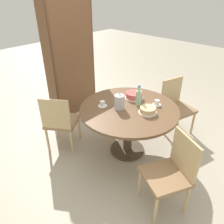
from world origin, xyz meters
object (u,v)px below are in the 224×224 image
object	(u,v)px
coffee_pot	(119,101)
cup_b	(103,104)
cake_second	(148,110)
cup_a	(157,103)
chair_b	(60,121)
chair_a	(176,105)
water_bottle	(138,97)
cake_main	(134,95)
bookshelf	(71,62)
chair_c	(171,172)

from	to	relation	value
coffee_pot	cup_b	xyz separation A→B (m)	(-0.10, 0.20, -0.07)
cake_second	cup_a	distance (m)	0.26
chair_b	cup_a	world-z (taller)	chair_b
chair_a	cake_second	distance (m)	0.92
water_bottle	chair_b	bearing A→B (deg)	132.89
coffee_pot	cup_a	xyz separation A→B (m)	(0.41, -0.30, -0.07)
cake_main	cup_b	distance (m)	0.49
cup_a	chair_a	bearing A→B (deg)	1.48
coffee_pot	cup_b	bearing A→B (deg)	117.40
coffee_pot	cake_main	size ratio (longest dim) A/B	0.88
chair_a	chair_b	world-z (taller)	same
coffee_pot	water_bottle	xyz separation A→B (m)	(0.24, -0.12, 0.01)
cup_a	chair_b	bearing A→B (deg)	132.97
water_bottle	cake_second	world-z (taller)	water_bottle
cup_a	coffee_pot	bearing A→B (deg)	143.60
chair_b	bookshelf	size ratio (longest dim) A/B	0.45
water_bottle	cake_main	distance (m)	0.22
chair_c	cup_a	xyz separation A→B (m)	(0.69, 0.65, 0.29)
chair_c	cup_b	bearing A→B (deg)	-161.20
chair_c	water_bottle	world-z (taller)	water_bottle
chair_c	cake_main	bearing A→B (deg)	174.62
coffee_pot	chair_c	bearing A→B (deg)	-106.23
chair_a	cup_b	xyz separation A→B (m)	(-1.13, 0.49, 0.29)
bookshelf	cup_b	size ratio (longest dim) A/B	16.43
chair_a	cup_a	xyz separation A→B (m)	(-0.62, -0.02, 0.29)
cake_main	bookshelf	bearing A→B (deg)	90.96
bookshelf	cake_second	world-z (taller)	bookshelf
chair_b	cup_b	world-z (taller)	chair_b
chair_c	cake_main	world-z (taller)	chair_c
water_bottle	cake_main	xyz separation A→B (m)	(0.12, 0.17, -0.07)
coffee_pot	cup_b	size ratio (longest dim) A/B	1.93
chair_b	bookshelf	world-z (taller)	bookshelf
chair_a	cup_b	world-z (taller)	chair_a
chair_c	chair_b	bearing A→B (deg)	-145.28
bookshelf	cake_second	distance (m)	1.78
cake_main	cup_b	xyz separation A→B (m)	(-0.47, 0.16, -0.01)
cake_main	cup_a	size ratio (longest dim) A/B	2.20
chair_b	cake_second	bearing A→B (deg)	178.43
cake_second	cup_b	xyz separation A→B (m)	(-0.26, 0.53, -0.01)
chair_c	cup_a	size ratio (longest dim) A/B	7.32
bookshelf	cake_second	bearing A→B (deg)	84.12
bookshelf	cake_second	xyz separation A→B (m)	(-0.18, -1.77, -0.18)
chair_c	cup_a	distance (m)	0.99
chair_b	chair_c	distance (m)	1.63
chair_b	cake_second	size ratio (longest dim) A/B	3.79
chair_b	coffee_pot	distance (m)	0.90
chair_c	cup_b	size ratio (longest dim) A/B	7.32
cake_main	cake_second	xyz separation A→B (m)	(-0.21, -0.38, -0.00)
chair_b	coffee_pot	size ratio (longest dim) A/B	3.79
coffee_pot	water_bottle	world-z (taller)	water_bottle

